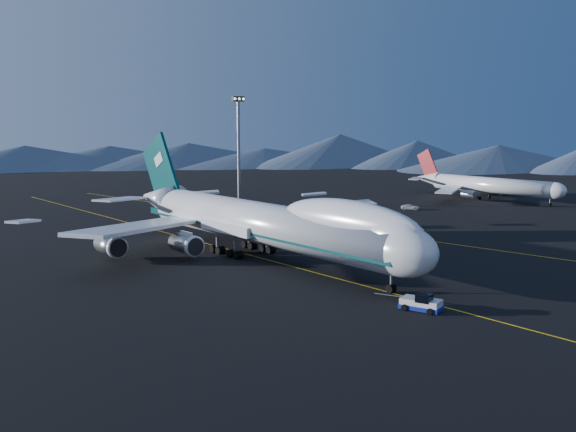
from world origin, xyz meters
TOP-DOWN VIEW (x-y plane):
  - ground at (0.00, 0.00)m, footprint 500.00×500.00m
  - taxiway_line_main at (0.00, 0.00)m, footprint 0.25×220.00m
  - taxiway_line_side at (30.00, 10.00)m, footprint 28.08×198.09m
  - boeing_747 at (0.00, 0.03)m, footprint 59.62×72.43m
  - pushback_tug at (-3.00, -33.63)m, footprint 3.69×5.12m
  - second_jet at (95.20, 23.19)m, footprint 41.90×47.33m
  - service_van at (62.71, 22.66)m, footprint 4.12×4.86m
  - floodlight_mast at (35.00, 56.06)m, footprint 3.42×2.57m

SIDE VIEW (x-z plane):
  - ground at x=0.00m, z-range 0.00..0.00m
  - taxiway_line_main at x=0.00m, z-range 0.01..0.01m
  - taxiway_line_side at x=30.00m, z-range 0.01..0.01m
  - service_van at x=62.71m, z-range 0.00..1.24m
  - pushback_tug at x=-3.00m, z-range -0.37..1.64m
  - second_jet at x=95.20m, z-range -2.66..10.81m
  - boeing_747 at x=0.00m, z-range -3.87..15.50m
  - floodlight_mast at x=35.00m, z-range 0.19..27.89m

